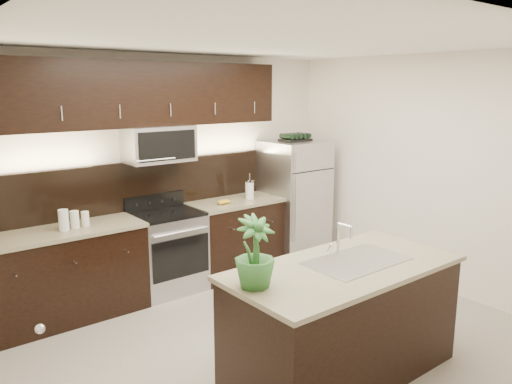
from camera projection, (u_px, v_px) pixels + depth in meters
ground at (280, 339)px, 4.69m from camera, size 4.50×4.50×0.00m
room_walls at (275, 162)px, 4.25m from camera, size 4.52×4.02×2.71m
counter_run at (151, 255)px, 5.62m from camera, size 3.51×0.65×0.94m
upper_fixtures at (141, 105)px, 5.40m from camera, size 3.49×0.40×1.66m
island at (342, 320)px, 4.05m from camera, size 1.96×0.96×0.94m
sink_faucet at (356, 259)px, 4.05m from camera, size 0.84×0.50×0.28m
refrigerator at (294, 201)px, 6.79m from camera, size 0.78×0.71×1.62m
wine_rack at (295, 138)px, 6.61m from camera, size 0.40×0.25×0.10m
plant at (255, 252)px, 3.47m from camera, size 0.29×0.29×0.51m
canisters at (72, 220)px, 4.96m from camera, size 0.31×0.13×0.21m
french_press at (250, 190)px, 6.28m from camera, size 0.11×0.11×0.32m
bananas at (220, 202)px, 5.99m from camera, size 0.18×0.14×0.05m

